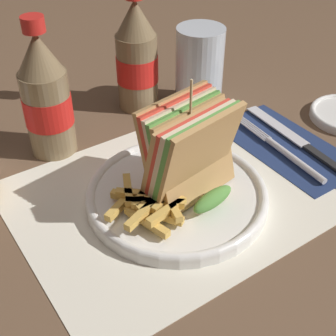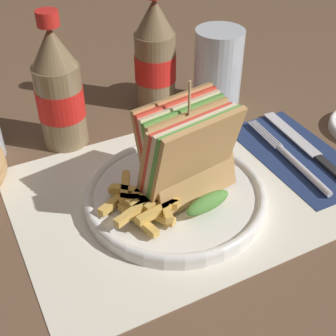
{
  "view_description": "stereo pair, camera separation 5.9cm",
  "coord_description": "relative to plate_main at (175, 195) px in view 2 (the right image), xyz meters",
  "views": [
    {
      "loc": [
        -0.24,
        -0.35,
        0.4
      ],
      "look_at": [
        0.02,
        0.04,
        0.04
      ],
      "focal_mm": 50.0,
      "sensor_mm": 36.0,
      "label": 1
    },
    {
      "loc": [
        -0.19,
        -0.38,
        0.4
      ],
      "look_at": [
        0.02,
        0.04,
        0.04
      ],
      "focal_mm": 50.0,
      "sensor_mm": 36.0,
      "label": 2
    }
  ],
  "objects": [
    {
      "name": "plate_main",
      "position": [
        0.0,
        0.0,
        0.0
      ],
      "size": [
        0.23,
        0.23,
        0.02
      ],
      "color": "white",
      "rests_on": "ground_plane"
    },
    {
      "name": "napkin",
      "position": [
        0.2,
        0.01,
        -0.01
      ],
      "size": [
        0.11,
        0.21,
        0.0
      ],
      "color": "navy",
      "rests_on": "ground_plane"
    },
    {
      "name": "club_sandwich",
      "position": [
        0.01,
        -0.01,
        0.06
      ],
      "size": [
        0.13,
        0.11,
        0.15
      ],
      "color": "tan",
      "rests_on": "plate_main"
    },
    {
      "name": "fork",
      "position": [
        0.18,
        -0.01,
        -0.0
      ],
      "size": [
        0.03,
        0.19,
        0.01
      ],
      "rotation": [
        0.0,
        0.0,
        -0.07
      ],
      "color": "silver",
      "rests_on": "napkin"
    },
    {
      "name": "placemat",
      "position": [
        -0.01,
        0.01,
        -0.01
      ],
      "size": [
        0.38,
        0.31,
        0.0
      ],
      "color": "silver",
      "rests_on": "ground_plane"
    },
    {
      "name": "coke_bottle_near",
      "position": [
        -0.08,
        0.2,
        0.08
      ],
      "size": [
        0.07,
        0.07,
        0.2
      ],
      "color": "#7A6647",
      "rests_on": "ground_plane"
    },
    {
      "name": "knife",
      "position": [
        0.22,
        0.01,
        -0.0
      ],
      "size": [
        0.03,
        0.21,
        0.0
      ],
      "rotation": [
        0.0,
        0.0,
        -0.07
      ],
      "color": "black",
      "rests_on": "napkin"
    },
    {
      "name": "glass_near",
      "position": [
        0.17,
        0.19,
        0.05
      ],
      "size": [
        0.08,
        0.08,
        0.13
      ],
      "color": "silver",
      "rests_on": "ground_plane"
    },
    {
      "name": "coke_bottle_far",
      "position": [
        0.09,
        0.24,
        0.08
      ],
      "size": [
        0.07,
        0.07,
        0.2
      ],
      "color": "#7A6647",
      "rests_on": "ground_plane"
    },
    {
      "name": "fries_pile",
      "position": [
        -0.05,
        -0.01,
        0.02
      ],
      "size": [
        0.11,
        0.11,
        0.02
      ],
      "color": "gold",
      "rests_on": "plate_main"
    },
    {
      "name": "ground_plane",
      "position": [
        -0.02,
        -0.02,
        -0.01
      ],
      "size": [
        4.0,
        4.0,
        0.0
      ],
      "primitive_type": "plane",
      "color": "brown"
    }
  ]
}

